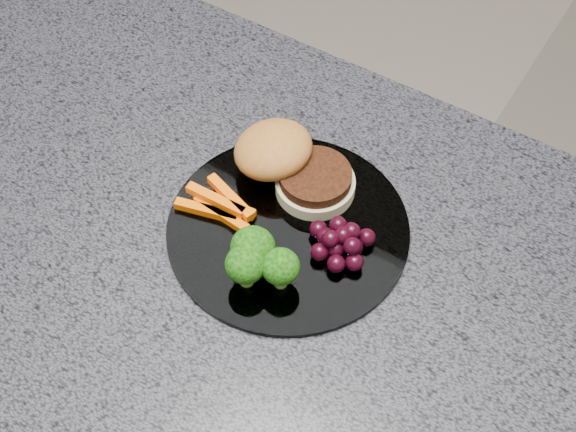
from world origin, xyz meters
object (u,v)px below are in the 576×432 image
object	(u,v)px
plate	(288,229)
island_cabinet	(247,409)
grape_bunch	(341,242)
burger	(288,163)

from	to	relation	value
plate	island_cabinet	bearing A→B (deg)	-146.69
plate	grape_bunch	size ratio (longest dim) A/B	3.63
burger	grape_bunch	bearing A→B (deg)	-33.77
island_cabinet	burger	size ratio (longest dim) A/B	8.00
plate	burger	world-z (taller)	burger
island_cabinet	burger	world-z (taller)	burger
island_cabinet	plate	xyz separation A→B (m)	(0.05, 0.04, 0.47)
island_cabinet	burger	bearing A→B (deg)	80.82
plate	burger	distance (m)	0.08
island_cabinet	grape_bunch	bearing A→B (deg)	18.78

